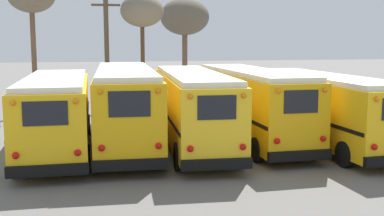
{
  "coord_description": "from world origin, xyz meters",
  "views": [
    {
      "loc": [
        -4.07,
        -20.38,
        4.58
      ],
      "look_at": [
        0.0,
        -0.3,
        1.64
      ],
      "focal_mm": 45.0,
      "sensor_mm": 36.0,
      "label": 1
    }
  ],
  "objects_px": {
    "school_bus_0": "(56,111)",
    "school_bus_1": "(125,104)",
    "bare_tree_1": "(142,12)",
    "utility_pole": "(107,49)",
    "bare_tree_0": "(185,18)",
    "school_bus_3": "(251,103)",
    "school_bus_2": "(192,106)",
    "school_bus_4": "(322,107)"
  },
  "relations": [
    {
      "from": "school_bus_0",
      "to": "school_bus_1",
      "type": "distance_m",
      "value": 2.91
    },
    {
      "from": "school_bus_1",
      "to": "school_bus_4",
      "type": "xyz_separation_m",
      "value": [
        8.44,
        -1.41,
        -0.17
      ]
    },
    {
      "from": "bare_tree_1",
      "to": "bare_tree_0",
      "type": "bearing_deg",
      "value": 60.7
    },
    {
      "from": "school_bus_2",
      "to": "utility_pole",
      "type": "xyz_separation_m",
      "value": [
        -3.27,
        11.27,
        2.21
      ]
    },
    {
      "from": "school_bus_0",
      "to": "school_bus_1",
      "type": "xyz_separation_m",
      "value": [
        2.81,
        0.75,
        0.14
      ]
    },
    {
      "from": "school_bus_4",
      "to": "bare_tree_1",
      "type": "bearing_deg",
      "value": 123.27
    },
    {
      "from": "school_bus_2",
      "to": "school_bus_1",
      "type": "bearing_deg",
      "value": 166.99
    },
    {
      "from": "school_bus_0",
      "to": "school_bus_4",
      "type": "height_order",
      "value": "school_bus_0"
    },
    {
      "from": "school_bus_2",
      "to": "bare_tree_1",
      "type": "bearing_deg",
      "value": 96.88
    },
    {
      "from": "bare_tree_0",
      "to": "utility_pole",
      "type": "bearing_deg",
      "value": -138.67
    },
    {
      "from": "school_bus_4",
      "to": "utility_pole",
      "type": "height_order",
      "value": "utility_pole"
    },
    {
      "from": "bare_tree_1",
      "to": "school_bus_0",
      "type": "bearing_deg",
      "value": -114.8
    },
    {
      "from": "school_bus_2",
      "to": "utility_pole",
      "type": "distance_m",
      "value": 11.94
    },
    {
      "from": "school_bus_3",
      "to": "bare_tree_1",
      "type": "bearing_deg",
      "value": 113.59
    },
    {
      "from": "utility_pole",
      "to": "bare_tree_0",
      "type": "bearing_deg",
      "value": 41.33
    },
    {
      "from": "school_bus_2",
      "to": "school_bus_0",
      "type": "bearing_deg",
      "value": -179.03
    },
    {
      "from": "school_bus_4",
      "to": "school_bus_1",
      "type": "bearing_deg",
      "value": 170.52
    },
    {
      "from": "school_bus_1",
      "to": "school_bus_2",
      "type": "height_order",
      "value": "school_bus_1"
    },
    {
      "from": "bare_tree_0",
      "to": "school_bus_2",
      "type": "bearing_deg",
      "value": -99.51
    },
    {
      "from": "bare_tree_1",
      "to": "utility_pole",
      "type": "bearing_deg",
      "value": 141.42
    },
    {
      "from": "utility_pole",
      "to": "bare_tree_1",
      "type": "distance_m",
      "value": 3.52
    },
    {
      "from": "school_bus_3",
      "to": "utility_pole",
      "type": "distance_m",
      "value": 12.58
    },
    {
      "from": "school_bus_1",
      "to": "school_bus_0",
      "type": "bearing_deg",
      "value": -165.15
    },
    {
      "from": "school_bus_2",
      "to": "bare_tree_1",
      "type": "relative_size",
      "value": 1.46
    },
    {
      "from": "school_bus_2",
      "to": "school_bus_4",
      "type": "bearing_deg",
      "value": -7.68
    },
    {
      "from": "school_bus_0",
      "to": "school_bus_4",
      "type": "distance_m",
      "value": 11.28
    },
    {
      "from": "bare_tree_1",
      "to": "school_bus_4",
      "type": "bearing_deg",
      "value": -56.73
    },
    {
      "from": "school_bus_3",
      "to": "school_bus_4",
      "type": "xyz_separation_m",
      "value": [
        2.81,
        -1.25,
        -0.09
      ]
    },
    {
      "from": "school_bus_4",
      "to": "bare_tree_0",
      "type": "xyz_separation_m",
      "value": [
        -2.85,
        17.35,
        4.55
      ]
    },
    {
      "from": "utility_pole",
      "to": "bare_tree_0",
      "type": "height_order",
      "value": "bare_tree_0"
    },
    {
      "from": "school_bus_4",
      "to": "bare_tree_0",
      "type": "height_order",
      "value": "bare_tree_0"
    },
    {
      "from": "school_bus_1",
      "to": "school_bus_3",
      "type": "distance_m",
      "value": 5.63
    },
    {
      "from": "school_bus_0",
      "to": "utility_pole",
      "type": "distance_m",
      "value": 11.83
    },
    {
      "from": "utility_pole",
      "to": "school_bus_2",
      "type": "bearing_deg",
      "value": -73.81
    },
    {
      "from": "school_bus_1",
      "to": "bare_tree_0",
      "type": "height_order",
      "value": "bare_tree_0"
    },
    {
      "from": "school_bus_1",
      "to": "utility_pole",
      "type": "relative_size",
      "value": 1.44
    },
    {
      "from": "utility_pole",
      "to": "school_bus_0",
      "type": "bearing_deg",
      "value": -101.71
    },
    {
      "from": "school_bus_1",
      "to": "bare_tree_0",
      "type": "xyz_separation_m",
      "value": [
        5.59,
        15.94,
        4.38
      ]
    },
    {
      "from": "school_bus_3",
      "to": "bare_tree_1",
      "type": "distance_m",
      "value": 10.88
    },
    {
      "from": "school_bus_4",
      "to": "utility_pole",
      "type": "relative_size",
      "value": 1.36
    },
    {
      "from": "school_bus_3",
      "to": "utility_pole",
      "type": "relative_size",
      "value": 1.34
    },
    {
      "from": "school_bus_1",
      "to": "school_bus_3",
      "type": "bearing_deg",
      "value": -1.67
    }
  ]
}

